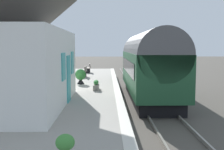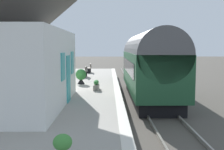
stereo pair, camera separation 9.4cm
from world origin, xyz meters
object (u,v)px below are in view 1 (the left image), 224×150
train (149,65)px  station_building (14,65)px  bench_by_lamp (89,68)px  bench_near_building (84,71)px  planter_by_door (96,85)px  planter_corner_building (81,76)px  planter_bench_right (65,149)px

train → station_building: (-5.86, 6.56, 0.39)m
station_building → bench_by_lamp: (14.84, -2.14, -1.26)m
bench_near_building → planter_by_door: 6.79m
bench_near_building → planter_corner_building: planter_corner_building is taller
bench_near_building → bench_by_lamp: size_ratio=1.00×
train → planter_bench_right: bearing=163.0°
bench_near_building → planter_corner_building: size_ratio=1.40×
station_building → planter_corner_building: station_building is taller
planter_bench_right → train: bearing=-17.0°
planter_corner_building → planter_by_door: 2.78m
bench_by_lamp → planter_bench_right: bearing=-177.6°
bench_near_building → planter_bench_right: 16.76m
planter_corner_building → planter_bench_right: size_ratio=1.62×
planter_by_door → station_building: bearing=142.6°
station_building → bench_near_building: size_ratio=5.52×
bench_by_lamp → planter_bench_right: 20.65m
station_building → bench_near_building: station_building is taller
train → planter_by_door: bearing=115.7°
bench_near_building → planter_bench_right: bench_near_building is taller
bench_near_building → planter_by_door: bearing=-169.5°
train → planter_bench_right: train is taller
planter_by_door → bench_by_lamp: bearing=6.1°
train → bench_by_lamp: size_ratio=7.41×
station_building → planter_bench_right: size_ratio=12.56×
station_building → bench_by_lamp: bearing=-8.2°
planter_bench_right → bench_by_lamp: bearing=2.4°
station_building → bench_near_building: (10.94, -2.03, -1.26)m
planter_bench_right → bench_near_building: bearing=3.3°
train → station_building: size_ratio=1.34×
bench_by_lamp → planter_bench_right: (-20.64, -0.86, -0.17)m
planter_by_door → planter_corner_building: bearing=24.2°
bench_near_building → planter_by_door: size_ratio=1.42×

